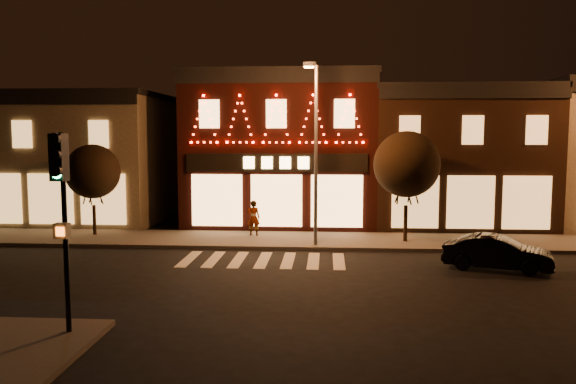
# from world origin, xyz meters

# --- Properties ---
(ground) EXTENTS (120.00, 120.00, 0.00)m
(ground) POSITION_xyz_m (0.00, 0.00, 0.00)
(ground) COLOR black
(ground) RESTS_ON ground
(sidewalk_far) EXTENTS (44.00, 4.00, 0.15)m
(sidewalk_far) POSITION_xyz_m (2.00, 8.00, 0.07)
(sidewalk_far) COLOR #47423D
(sidewalk_far) RESTS_ON ground
(building_left) EXTENTS (12.20, 8.28, 7.30)m
(building_left) POSITION_xyz_m (-13.00, 13.99, 3.66)
(building_left) COLOR #685E4A
(building_left) RESTS_ON ground
(building_pulp) EXTENTS (10.20, 8.34, 8.30)m
(building_pulp) POSITION_xyz_m (0.00, 13.98, 4.16)
(building_pulp) COLOR black
(building_pulp) RESTS_ON ground
(building_right_a) EXTENTS (9.20, 8.28, 7.50)m
(building_right_a) POSITION_xyz_m (9.50, 13.99, 3.76)
(building_right_a) COLOR black
(building_right_a) RESTS_ON ground
(traffic_signal_near) EXTENTS (0.37, 0.51, 4.88)m
(traffic_signal_near) POSITION_xyz_m (-3.78, -5.11, 3.59)
(traffic_signal_near) COLOR black
(traffic_signal_near) RESTS_ON sidewalk_near
(streetlamp_mid) EXTENTS (0.60, 1.79, 7.78)m
(streetlamp_mid) POSITION_xyz_m (1.98, 6.37, 4.72)
(streetlamp_mid) COLOR #59595E
(streetlamp_mid) RESTS_ON sidewalk_far
(tree_left) EXTENTS (2.61, 2.61, 4.37)m
(tree_left) POSITION_xyz_m (-8.75, 8.48, 3.21)
(tree_left) COLOR black
(tree_left) RESTS_ON sidewalk_far
(tree_right) EXTENTS (2.99, 2.99, 5.00)m
(tree_right) POSITION_xyz_m (6.09, 7.75, 3.65)
(tree_right) COLOR black
(tree_right) RESTS_ON sidewalk_far
(dark_sedan) EXTENTS (4.09, 2.51, 1.27)m
(dark_sedan) POSITION_xyz_m (8.80, 2.99, 0.64)
(dark_sedan) COLOR black
(dark_sedan) RESTS_ON ground
(pedestrian) EXTENTS (0.64, 0.44, 1.69)m
(pedestrian) POSITION_xyz_m (-1.00, 8.77, 0.99)
(pedestrian) COLOR gray
(pedestrian) RESTS_ON sidewalk_far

